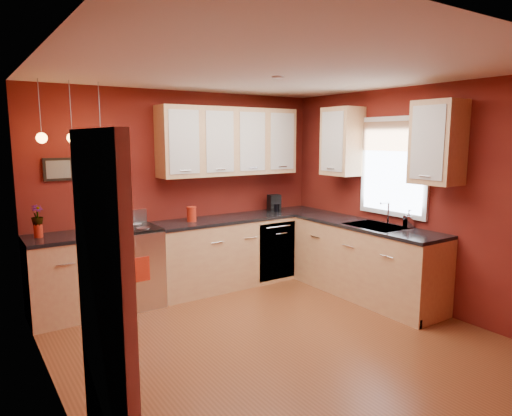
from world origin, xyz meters
TOP-DOWN VIEW (x-y plane):
  - floor at (0.00, 0.00)m, footprint 4.20×4.20m
  - ceiling at (0.00, 0.00)m, footprint 4.00×4.20m
  - wall_back at (0.00, 2.10)m, footprint 4.00×0.02m
  - wall_front at (0.00, -2.10)m, footprint 4.00×0.02m
  - wall_left at (-2.00, 0.00)m, footprint 0.02×4.20m
  - wall_right at (2.00, 0.00)m, footprint 0.02×4.20m
  - base_cabinets_back_left at (-1.65, 1.80)m, footprint 0.70×0.60m
  - base_cabinets_back_right at (0.73, 1.80)m, footprint 2.54×0.60m
  - base_cabinets_right at (1.70, 0.45)m, footprint 0.60×2.10m
  - counter_back_left at (-1.65, 1.80)m, footprint 0.70×0.62m
  - counter_back_right at (0.73, 1.80)m, footprint 2.54×0.62m
  - counter_right at (1.70, 0.45)m, footprint 0.62×2.10m
  - gas_range at (-0.92, 1.80)m, footprint 0.76×0.64m
  - dishwasher_front at (1.10, 1.51)m, footprint 0.60×0.02m
  - sink at (1.70, 0.30)m, footprint 0.50×0.70m
  - window at (1.97, 0.30)m, footprint 0.06×1.02m
  - door_left_wall at (-1.97, -1.20)m, footprint 0.12×0.82m
  - upper_cabinets_back at (0.60, 1.93)m, footprint 2.00×0.35m
  - upper_cabinets_right at (1.82, 0.32)m, footprint 0.35×1.95m
  - wall_picture at (-1.55, 2.08)m, footprint 0.32×0.03m
  - pendant_lights at (-1.45, 1.75)m, footprint 0.71×0.11m
  - red_canister at (-0.05, 1.80)m, footprint 0.13×0.13m
  - red_vase at (-1.83, 1.87)m, footprint 0.09×0.09m
  - flowers at (-1.83, 1.87)m, footprint 0.16×0.16m
  - coffee_maker at (1.32, 1.88)m, footprint 0.19×0.19m
  - soap_pump at (1.95, 0.02)m, footprint 0.12×0.13m
  - dish_towel at (-0.86, 1.47)m, footprint 0.21×0.01m

SIDE VIEW (x-z plane):
  - floor at x=0.00m, z-range 0.00..0.00m
  - base_cabinets_back_left at x=-1.65m, z-range 0.00..0.90m
  - base_cabinets_back_right at x=0.73m, z-range 0.00..0.90m
  - base_cabinets_right at x=1.70m, z-range 0.00..0.90m
  - dishwasher_front at x=1.10m, z-range 0.05..0.85m
  - gas_range at x=-0.92m, z-range -0.07..1.04m
  - dish_towel at x=-0.86m, z-range 0.38..0.66m
  - sink at x=1.70m, z-range 0.75..1.08m
  - counter_back_left at x=-1.65m, z-range 0.90..0.94m
  - counter_back_right at x=0.73m, z-range 0.90..0.94m
  - counter_right at x=1.70m, z-range 0.90..0.94m
  - red_vase at x=-1.83m, z-range 0.94..1.09m
  - door_left_wall at x=-1.97m, z-range 0.00..2.05m
  - red_canister at x=-0.05m, z-range 0.94..1.13m
  - soap_pump at x=1.95m, z-range 0.94..1.15m
  - coffee_maker at x=1.32m, z-range 0.93..1.17m
  - flowers at x=-1.83m, z-range 1.07..1.29m
  - wall_back at x=0.00m, z-range 0.00..2.60m
  - wall_front at x=0.00m, z-range 0.00..2.60m
  - wall_left at x=-2.00m, z-range 0.00..2.60m
  - wall_right at x=2.00m, z-range 0.00..2.60m
  - wall_picture at x=-1.55m, z-range 1.52..1.78m
  - window at x=1.97m, z-range 1.08..2.30m
  - upper_cabinets_back at x=0.60m, z-range 1.50..2.40m
  - upper_cabinets_right at x=1.82m, z-range 1.50..2.40m
  - pendant_lights at x=-1.45m, z-range 1.68..2.34m
  - ceiling at x=0.00m, z-range 2.59..2.61m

